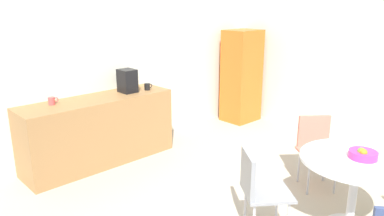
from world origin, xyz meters
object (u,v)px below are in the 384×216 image
(chair_gray, at_px, (257,185))
(coffee_maker, at_px, (127,81))
(locker_cabinet, at_px, (241,76))
(fruit_bowl, at_px, (363,154))
(round_table, at_px, (356,173))
(mug_white, at_px, (52,101))
(mug_green, at_px, (147,87))
(chair_coral, at_px, (316,143))

(chair_gray, xyz_separation_m, coffee_maker, (0.28, 2.46, 0.54))
(locker_cabinet, xyz_separation_m, fruit_bowl, (-1.86, -2.96, -0.04))
(round_table, height_order, mug_white, mug_white)
(locker_cabinet, height_order, mug_green, locker_cabinet)
(chair_gray, relative_size, mug_white, 6.43)
(mug_green, bearing_deg, round_table, -86.42)
(fruit_bowl, bearing_deg, mug_white, 116.01)
(chair_gray, height_order, mug_white, mug_white)
(locker_cabinet, bearing_deg, round_table, -122.81)
(locker_cabinet, xyz_separation_m, mug_white, (-3.39, 0.19, 0.13))
(chair_gray, bearing_deg, round_table, -37.44)
(round_table, bearing_deg, fruit_bowl, -40.83)
(chair_gray, bearing_deg, mug_green, 76.89)
(chair_coral, distance_m, mug_white, 3.21)
(locker_cabinet, distance_m, mug_white, 3.40)
(chair_coral, xyz_separation_m, mug_green, (-0.77, 2.23, 0.43))
(locker_cabinet, bearing_deg, mug_green, 179.49)
(mug_white, bearing_deg, fruit_bowl, -63.99)
(round_table, xyz_separation_m, coffee_maker, (-0.46, 3.03, 0.47))
(chair_coral, xyz_separation_m, mug_white, (-2.09, 2.40, 0.43))
(fruit_bowl, distance_m, mug_white, 3.51)
(chair_coral, xyz_separation_m, fruit_bowl, (-0.55, -0.75, 0.26))
(locker_cabinet, distance_m, fruit_bowl, 3.49)
(chair_coral, distance_m, mug_green, 2.40)
(chair_coral, relative_size, chair_gray, 1.00)
(mug_white, xyz_separation_m, mug_green, (1.32, -0.17, 0.00))
(locker_cabinet, xyz_separation_m, chair_coral, (-1.30, -2.21, -0.30))
(locker_cabinet, height_order, mug_white, locker_cabinet)
(round_table, relative_size, chair_coral, 1.24)
(chair_gray, relative_size, mug_green, 6.43)
(round_table, height_order, fruit_bowl, fruit_bowl)
(round_table, distance_m, chair_gray, 0.93)
(chair_gray, bearing_deg, chair_coral, 6.70)
(round_table, xyz_separation_m, fruit_bowl, (0.03, -0.03, 0.19))
(round_table, xyz_separation_m, mug_green, (-0.18, 2.95, 0.36))
(chair_coral, xyz_separation_m, chair_gray, (-1.33, -0.16, 0.00))
(locker_cabinet, bearing_deg, fruit_bowl, -122.07)
(locker_cabinet, bearing_deg, chair_gray, -138.03)
(chair_gray, xyz_separation_m, mug_white, (-0.76, 2.56, 0.43))
(mug_white, distance_m, coffee_maker, 1.05)
(round_table, relative_size, mug_white, 7.96)
(chair_coral, height_order, chair_gray, same)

